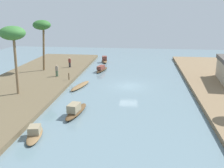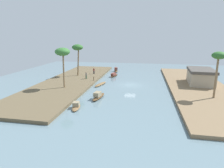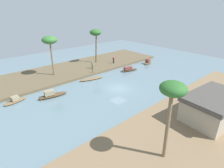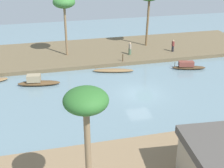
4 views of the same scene
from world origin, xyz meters
name	(u,v)px [view 4 (image 4 of 4)]	position (x,y,z in m)	size (l,w,h in m)	color
river_water	(140,94)	(0.00, 0.00, 0.00)	(71.59, 71.59, 0.00)	slate
riverbank_left	(109,51)	(0.00, -14.21, 0.24)	(43.16, 11.90, 0.49)	brown
sampan_upstream_small	(37,82)	(10.50, -4.77, 0.45)	(4.81, 1.75, 1.29)	brown
sampan_foreground	(113,70)	(1.24, -6.63, 0.19)	(5.14, 2.14, 0.74)	brown
sampan_downstream_large	(188,66)	(-8.18, -5.20, 0.41)	(4.29, 1.83, 1.05)	#47331E
person_on_near_bank	(173,46)	(-8.61, -10.93, 1.25)	(0.36, 0.42, 1.70)	#232328
person_by_mooring	(130,50)	(-2.25, -11.09, 1.22)	(0.45, 0.45, 1.76)	#4C664C
mooring_post	(123,58)	(-0.56, -8.72, 0.99)	(0.14, 0.14, 1.00)	#4C3823
palm_tree_left_far	(64,3)	(6.24, -12.95, 7.54)	(2.91, 2.91, 8.02)	#7F6647
palm_tree_right_tall	(86,108)	(8.01, 14.75, 7.25)	(2.25, 2.25, 7.78)	#7F6647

